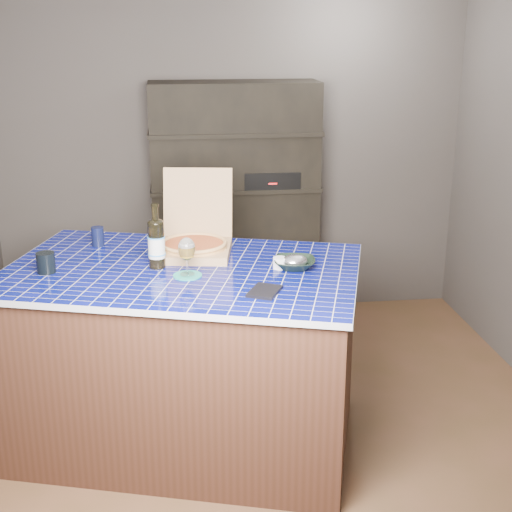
{
  "coord_description": "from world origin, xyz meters",
  "views": [
    {
      "loc": [
        -0.47,
        -3.55,
        2.19
      ],
      "look_at": [
        -0.03,
        0.0,
        1.02
      ],
      "focal_mm": 50.0,
      "sensor_mm": 36.0,
      "label": 1
    }
  ],
  "objects": [
    {
      "name": "room",
      "position": [
        0.0,
        0.0,
        1.25
      ],
      "size": [
        3.5,
        3.5,
        3.5
      ],
      "color": "brown",
      "rests_on": "ground"
    },
    {
      "name": "shelving_unit",
      "position": [
        0.0,
        1.53,
        0.9
      ],
      "size": [
        1.2,
        0.41,
        1.8
      ],
      "color": "black",
      "rests_on": "floor"
    },
    {
      "name": "pizza_box",
      "position": [
        -0.35,
        0.17,
        1.05
      ],
      "size": [
        0.46,
        0.53,
        0.43
      ],
      "rotation": [
        0.0,
        0.0,
        -0.16
      ],
      "color": "tan",
      "rests_on": "kitchen_island"
    },
    {
      "name": "navy_cup",
      "position": [
        -0.89,
        0.38,
        1.04
      ],
      "size": [
        0.07,
        0.07,
        0.11
      ],
      "primitive_type": "cylinder",
      "color": "black",
      "rests_on": "kitchen_island"
    },
    {
      "name": "bowl",
      "position": [
        0.15,
        -0.15,
        1.02
      ],
      "size": [
        0.25,
        0.25,
        0.05
      ],
      "primitive_type": "imported",
      "rotation": [
        0.0,
        0.0,
        -0.17
      ],
      "color": "black",
      "rests_on": "kitchen_island"
    },
    {
      "name": "dvd_case",
      "position": [
        -0.05,
        -0.47,
        1.0
      ],
      "size": [
        0.19,
        0.22,
        0.01
      ],
      "primitive_type": "cube",
      "rotation": [
        0.0,
        0.0,
        -0.47
      ],
      "color": "black",
      "rests_on": "kitchen_island"
    },
    {
      "name": "white_jar",
      "position": [
        0.07,
        -0.14,
        1.02
      ],
      "size": [
        0.07,
        0.07,
        0.06
      ],
      "primitive_type": "cylinder",
      "color": "white",
      "rests_on": "kitchen_island"
    },
    {
      "name": "foil_contents",
      "position": [
        0.15,
        -0.15,
        1.03
      ],
      "size": [
        0.14,
        0.11,
        0.06
      ],
      "primitive_type": "ellipsoid",
      "color": "#B9BBC6",
      "rests_on": "bowl"
    },
    {
      "name": "mead_bottle",
      "position": [
        -0.55,
        -0.04,
        1.12
      ],
      "size": [
        0.09,
        0.09,
        0.34
      ],
      "color": "black",
      "rests_on": "kitchen_island"
    },
    {
      "name": "green_trivet",
      "position": [
        -0.52,
        0.45,
        0.99
      ],
      "size": [
        0.16,
        0.16,
        0.01
      ],
      "primitive_type": "cylinder",
      "color": "#79A523",
      "rests_on": "kitchen_island"
    },
    {
      "name": "kitchen_island",
      "position": [
        -0.43,
        -0.07,
        0.5
      ],
      "size": [
        2.06,
        1.61,
        0.99
      ],
      "rotation": [
        0.0,
        0.0,
        -0.29
      ],
      "color": "#3F2218",
      "rests_on": "floor"
    },
    {
      "name": "wine_glass",
      "position": [
        -0.4,
        -0.2,
        1.13
      ],
      "size": [
        0.09,
        0.09,
        0.19
      ],
      "color": "white",
      "rests_on": "teal_trivet"
    },
    {
      "name": "teal_trivet",
      "position": [
        -0.4,
        -0.2,
        0.99
      ],
      "size": [
        0.14,
        0.14,
        0.01
      ],
      "primitive_type": "cylinder",
      "color": "teal",
      "rests_on": "kitchen_island"
    },
    {
      "name": "tumbler",
      "position": [
        -1.11,
        -0.05,
        1.04
      ],
      "size": [
        0.09,
        0.09,
        0.1
      ],
      "primitive_type": "cylinder",
      "color": "black",
      "rests_on": "kitchen_island"
    }
  ]
}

